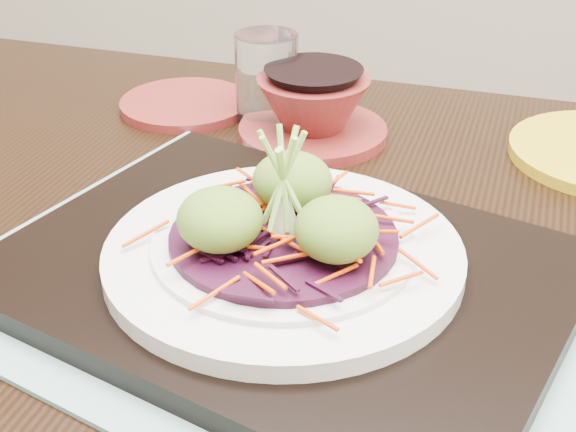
% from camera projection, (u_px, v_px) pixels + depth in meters
% --- Properties ---
extents(dining_table, '(1.36, 1.01, 0.78)m').
position_uv_depth(dining_table, '(290.00, 358.00, 0.69)').
color(dining_table, black).
rests_on(dining_table, ground).
extents(placemat, '(0.58, 0.52, 0.00)m').
position_uv_depth(placemat, '(284.00, 285.00, 0.61)').
color(placemat, gray).
rests_on(placemat, dining_table).
extents(serving_tray, '(0.50, 0.44, 0.02)m').
position_uv_depth(serving_tray, '(284.00, 273.00, 0.60)').
color(serving_tray, black).
rests_on(serving_tray, placemat).
extents(white_plate, '(0.27, 0.27, 0.02)m').
position_uv_depth(white_plate, '(284.00, 253.00, 0.59)').
color(white_plate, silver).
rests_on(white_plate, serving_tray).
extents(cabbage_bed, '(0.17, 0.17, 0.01)m').
position_uv_depth(cabbage_bed, '(284.00, 237.00, 0.59)').
color(cabbage_bed, '#360A1F').
rests_on(cabbage_bed, white_plate).
extents(carrot_julienne, '(0.20, 0.20, 0.01)m').
position_uv_depth(carrot_julienne, '(284.00, 227.00, 0.58)').
color(carrot_julienne, '#D94103').
rests_on(carrot_julienne, cabbage_bed).
extents(guacamole_scoops, '(0.15, 0.13, 0.05)m').
position_uv_depth(guacamole_scoops, '(283.00, 209.00, 0.57)').
color(guacamole_scoops, '#598327').
rests_on(guacamole_scoops, cabbage_bed).
extents(scallion_garnish, '(0.06, 0.06, 0.09)m').
position_uv_depth(scallion_garnish, '(283.00, 184.00, 0.56)').
color(scallion_garnish, '#91D153').
rests_on(scallion_garnish, cabbage_bed).
extents(terracotta_side_plate, '(0.19, 0.19, 0.01)m').
position_uv_depth(terracotta_side_plate, '(185.00, 104.00, 0.91)').
color(terracotta_side_plate, maroon).
rests_on(terracotta_side_plate, dining_table).
extents(water_glass, '(0.08, 0.08, 0.10)m').
position_uv_depth(water_glass, '(267.00, 78.00, 0.86)').
color(water_glass, white).
rests_on(water_glass, dining_table).
extents(terracotta_bowl_set, '(0.19, 0.19, 0.07)m').
position_uv_depth(terracotta_bowl_set, '(313.00, 111.00, 0.83)').
color(terracotta_bowl_set, maroon).
rests_on(terracotta_bowl_set, dining_table).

